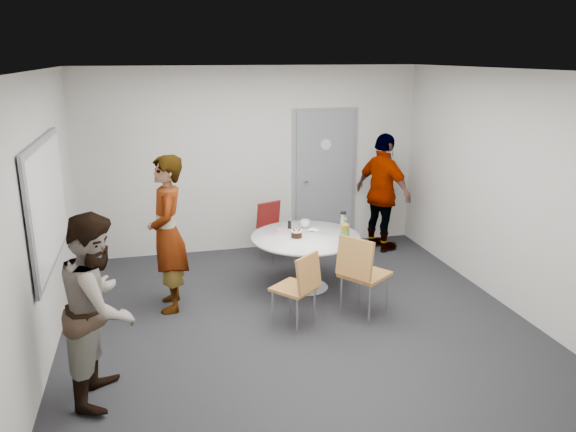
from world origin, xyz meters
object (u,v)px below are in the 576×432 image
object	(u,v)px
chair_far	(273,225)
person_left	(99,307)
whiteboard	(48,203)
door	(324,178)
chair_near_right	(361,268)
person_main	(168,234)
chair_near_left	(300,283)
person_right	(383,193)
table	(308,243)

from	to	relation	value
chair_far	person_left	world-z (taller)	person_left
whiteboard	chair_far	bearing A→B (deg)	33.76
door	chair_near_right	distance (m)	2.68
chair_far	person_main	xyz separation A→B (m)	(-1.50, -1.32, 0.40)
chair_far	person_main	size ratio (longest dim) A/B	0.46
chair_near_left	person_right	bearing A→B (deg)	9.84
chair_near_left	chair_far	world-z (taller)	chair_near_left
door	chair_near_left	distance (m)	2.93
door	person_main	xyz separation A→B (m)	(-2.42, -1.84, -0.13)
table	chair_far	bearing A→B (deg)	99.19
table	person_right	world-z (taller)	person_right
whiteboard	person_main	size ratio (longest dim) A/B	1.06
table	chair_near_left	distance (m)	1.04
door	table	size ratio (longest dim) A/B	1.58
chair_near_left	chair_near_right	xyz separation A→B (m)	(0.70, 0.05, 0.08)
table	chair_near_left	world-z (taller)	table
whiteboard	table	bearing A→B (deg)	11.64
whiteboard	chair_near_right	size ratio (longest dim) A/B	1.98
person_left	door	bearing A→B (deg)	-31.85
whiteboard	chair_near_left	xyz separation A→B (m)	(2.46, -0.39, -0.94)
door	chair_near_left	bearing A→B (deg)	-112.31
door	whiteboard	world-z (taller)	door
whiteboard	chair_far	size ratio (longest dim) A/B	2.30
door	person_main	size ratio (longest dim) A/B	1.18
chair_near_right	person_main	size ratio (longest dim) A/B	0.54
whiteboard	person_right	xyz separation A→B (m)	(4.30, 1.75, -0.57)
table	chair_near_right	bearing A→B (deg)	-69.60
person_main	whiteboard	bearing A→B (deg)	-67.73
table	person_right	size ratio (longest dim) A/B	0.76
whiteboard	person_main	xyz separation A→B (m)	(1.14, 0.44, -0.55)
door	person_main	distance (m)	3.04
table	chair_near_left	xyz separation A→B (m)	(-0.36, -0.97, -0.10)
table	person_left	xyz separation A→B (m)	(-2.31, -1.76, 0.21)
person_main	table	bearing A→B (deg)	95.53
person_main	person_right	xyz separation A→B (m)	(3.17, 1.31, -0.02)
chair_far	table	bearing A→B (deg)	77.43
door	chair_near_right	size ratio (longest dim) A/B	2.20
door	table	bearing A→B (deg)	-113.41
chair_near_right	person_left	world-z (taller)	person_left
table	chair_near_right	size ratio (longest dim) A/B	1.39
table	chair_near_right	xyz separation A→B (m)	(0.34, -0.92, -0.02)
chair_near_right	chair_far	size ratio (longest dim) A/B	1.16
whiteboard	person_right	size ratio (longest dim) A/B	1.08
door	person_left	distance (m)	4.62
table	person_right	xyz separation A→B (m)	(1.48, 1.17, 0.27)
table	person_right	bearing A→B (deg)	38.33
whiteboard	person_right	distance (m)	4.68
table	chair_near_right	world-z (taller)	table
chair_far	person_right	distance (m)	1.71
table	person_left	bearing A→B (deg)	-142.71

